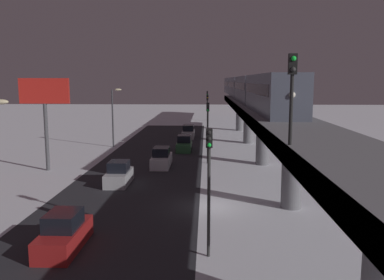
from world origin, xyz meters
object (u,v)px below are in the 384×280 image
(sedan_white, at_px, (161,159))
(traffic_light_far, at_px, (207,109))
(rail_signal, at_px, (292,83))
(sedan_silver_2, at_px, (188,133))
(traffic_light_distant, at_px, (207,101))
(traffic_light_near, at_px, (209,174))
(sedan_red, at_px, (64,234))
(sedan_silver, at_px, (119,175))
(traffic_light_mid, at_px, (208,124))
(sedan_green, at_px, (184,145))
(subway_train, at_px, (243,87))
(commercial_billboard, at_px, (45,100))

(sedan_white, xyz_separation_m, traffic_light_far, (-4.70, -24.61, 3.40))
(rail_signal, relative_size, sedan_silver_2, 0.84)
(traffic_light_distant, bearing_deg, traffic_light_near, 90.00)
(sedan_red, xyz_separation_m, sedan_white, (-2.80, -20.42, 0.00))
(sedan_white, bearing_deg, sedan_silver, -111.30)
(sedan_red, xyz_separation_m, traffic_light_near, (-7.50, 0.69, 3.40))
(sedan_silver_2, distance_m, traffic_light_mid, 19.51)
(traffic_light_distant, bearing_deg, rail_signal, 92.95)
(traffic_light_near, bearing_deg, sedan_red, -5.23)
(sedan_silver, xyz_separation_m, traffic_light_far, (-7.50, -31.79, 3.40))
(sedan_green, xyz_separation_m, traffic_light_far, (-2.90, -15.36, 3.41))
(traffic_light_mid, bearing_deg, subway_train, -103.98)
(sedan_red, height_order, sedan_silver_2, same)
(sedan_silver, relative_size, sedan_silver_2, 0.85)
(traffic_light_mid, height_order, commercial_billboard, commercial_billboard)
(traffic_light_far, distance_m, traffic_light_distant, 22.86)
(rail_signal, xyz_separation_m, sedan_red, (11.09, -1.82, -7.76))
(traffic_light_distant, xyz_separation_m, commercial_billboard, (15.56, 49.65, 2.63))
(rail_signal, bearing_deg, commercial_billboard, -46.31)
(sedan_white, bearing_deg, traffic_light_far, 79.19)
(sedan_silver, bearing_deg, traffic_light_far, -103.28)
(rail_signal, xyz_separation_m, sedan_white, (8.29, -22.24, -7.76))
(sedan_red, distance_m, traffic_light_distant, 68.38)
(sedan_silver_2, bearing_deg, sedan_white, -94.96)
(subway_train, bearing_deg, traffic_light_distant, -75.90)
(subway_train, height_order, sedan_silver_2, subway_train)
(sedan_red, bearing_deg, sedan_silver, -90.00)
(subway_train, bearing_deg, rail_signal, 87.41)
(rail_signal, relative_size, sedan_white, 0.85)
(commercial_billboard, bearing_deg, traffic_light_near, 129.44)
(rail_signal, height_order, sedan_red, rail_signal)
(rail_signal, height_order, sedan_silver_2, rail_signal)
(sedan_silver, distance_m, traffic_light_far, 32.84)
(sedan_silver_2, relative_size, traffic_light_far, 0.75)
(sedan_silver, bearing_deg, sedan_green, -105.65)
(commercial_billboard, bearing_deg, traffic_light_distant, -107.40)
(sedan_green, bearing_deg, traffic_light_mid, -68.84)
(traffic_light_near, bearing_deg, traffic_light_mid, -90.00)
(sedan_white, relative_size, traffic_light_distant, 0.73)
(sedan_red, xyz_separation_m, commercial_billboard, (8.06, -18.23, 6.03))
(subway_train, bearing_deg, sedan_silver_2, 24.75)
(sedan_silver_2, bearing_deg, commercial_billboard, -118.90)
(sedan_silver_2, bearing_deg, traffic_light_near, -86.04)
(sedan_silver_2, relative_size, traffic_light_near, 0.75)
(rail_signal, relative_size, sedan_red, 0.91)
(subway_train, bearing_deg, commercial_billboard, 51.66)
(traffic_light_mid, bearing_deg, sedan_red, 71.31)
(sedan_silver, bearing_deg, rail_signal, 126.38)
(subway_train, distance_m, traffic_light_mid, 23.91)
(sedan_green, bearing_deg, sedan_silver, -105.65)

